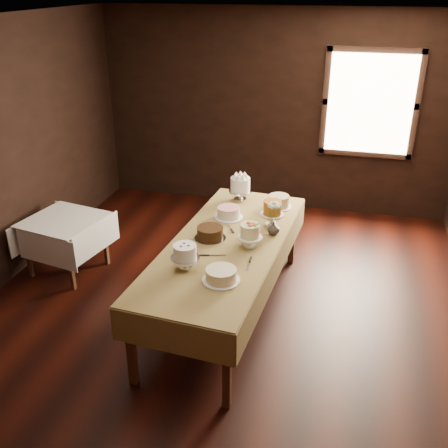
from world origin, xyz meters
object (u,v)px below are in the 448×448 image
cake_server_a (217,255)px  cake_server_b (248,266)px  side_table (64,225)px  cake_server_c (229,226)px  cake_swirl (185,258)px  cake_server_d (267,233)px  flower_vase (273,228)px  cake_flowers (250,237)px  display_table (226,248)px  cake_chocolate (210,233)px  cake_cream (221,275)px  cake_speckled (279,202)px  cake_meringue (240,190)px  cake_caramel (272,214)px  cake_lattice (229,213)px

cake_server_a → cake_server_b: same height
side_table → cake_server_c: (1.93, -0.02, 0.23)m
side_table → cake_server_a: size_ratio=3.86×
cake_swirl → cake_server_d: 1.03m
cake_server_a → flower_vase: (0.42, 0.57, 0.06)m
cake_server_a → cake_flowers: bearing=30.2°
side_table → cake_flowers: (2.23, -0.39, 0.33)m
display_table → cake_server_c: bearing=99.7°
cake_chocolate → cake_swirl: cake_swirl is taller
cake_chocolate → cake_cream: 0.79m
side_table → cake_flowers: cake_flowers is taller
display_table → cake_chocolate: 0.21m
cake_server_a → cake_server_c: (-0.05, 0.63, 0.00)m
side_table → cake_speckled: bearing=14.3°
cake_chocolate → cake_cream: size_ratio=1.12×
cake_server_c → cake_cream: bearing=160.3°
flower_vase → cake_flowers: bearing=-118.8°
cake_chocolate → cake_server_d: bearing=25.6°
cake_meringue → cake_server_d: size_ratio=1.17×
display_table → cake_chocolate: size_ratio=7.48×
cake_flowers → cake_cream: 0.67m
display_table → cake_speckled: bearing=69.7°
cake_cream → cake_server_c: size_ratio=1.34×
cake_caramel → flower_vase: size_ratio=2.14×
cake_meringue → cake_speckled: cake_meringue is taller
side_table → cake_server_a: (1.98, -0.64, 0.23)m
cake_speckled → cake_server_c: 0.75m
cake_lattice → cake_cream: (0.25, -1.24, 0.00)m
cake_cream → cake_speckled: bearing=82.3°
side_table → cake_server_c: size_ratio=3.86×
display_table → cake_speckled: size_ratio=8.60×
cake_meringue → cake_chocolate: cake_meringue is taller
cake_meringue → cake_speckled: (0.46, -0.09, -0.06)m
flower_vase → cake_swirl: bearing=-126.9°
cake_flowers → cake_chocolate: bearing=171.2°
display_table → cake_server_a: size_ratio=11.25×
cake_meringue → cake_chocolate: 1.03m
cake_lattice → cake_server_d: size_ratio=1.28×
cake_meringue → cake_speckled: size_ratio=0.89×
cake_speckled → cake_swirl: size_ratio=1.21×
cake_cream → cake_server_d: (0.22, 0.97, -0.05)m
side_table → cake_swirl: size_ratio=3.57×
flower_vase → cake_server_c: bearing=172.7°
cake_caramel → flower_vase: cake_caramel is taller
cake_caramel → cake_cream: bearing=-101.0°
cake_server_a → flower_vase: 0.71m
cake_chocolate → cake_server_b: bearing=-42.6°
cake_swirl → cake_server_d: bearing=55.8°
cake_lattice → cake_flowers: (0.35, -0.58, 0.05)m
display_table → flower_vase: size_ratio=20.54×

